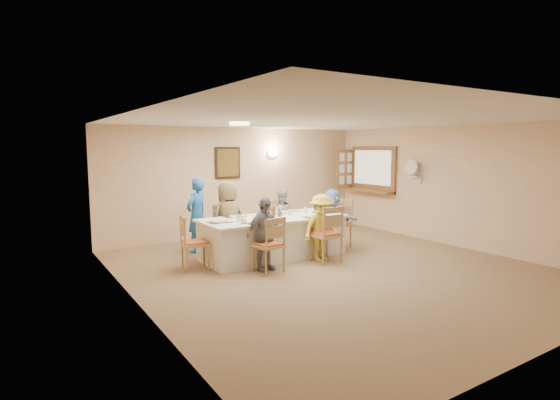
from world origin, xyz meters
TOP-DOWN VIEW (x-y plane):
  - ground at (0.00, 0.00)m, footprint 7.00×7.00m
  - room_walls at (0.00, 0.00)m, footprint 7.00×7.00m
  - wall_picture at (-0.30, 3.46)m, footprint 0.62×0.05m
  - wall_sconce at (0.90, 3.44)m, footprint 0.26×0.09m
  - ceiling_light at (-1.00, 1.50)m, footprint 0.36×0.36m
  - serving_hatch at (3.21, 2.40)m, footprint 0.06×1.50m
  - hatch_sill at (3.09, 2.40)m, footprint 0.30×1.50m
  - shutter_door at (2.95, 3.16)m, footprint 0.55×0.04m
  - fan_shelf at (3.13, 1.05)m, footprint 0.22×0.36m
  - desk_fan at (3.10, 1.05)m, footprint 0.30×0.30m
  - dining_table at (-0.44, 1.26)m, footprint 2.74×1.16m
  - chair_back_left at (-1.04, 2.06)m, footprint 0.51×0.51m
  - chair_back_right at (0.16, 2.06)m, footprint 0.48×0.48m
  - chair_front_left at (-1.04, 0.46)m, footprint 0.50×0.50m
  - chair_front_right at (0.16, 0.46)m, footprint 0.50×0.50m
  - chair_left_end at (-1.99, 1.26)m, footprint 0.51×0.51m
  - chair_right_end at (1.11, 1.26)m, footprint 0.52×0.52m
  - diner_back_left at (-1.04, 1.94)m, footprint 0.80×0.62m
  - diner_back_right at (0.16, 1.94)m, footprint 0.73×0.65m
  - diner_front_left at (-1.04, 0.58)m, footprint 0.83×0.56m
  - diner_front_right at (0.16, 0.58)m, footprint 0.84×0.55m
  - diner_right_end at (0.98, 1.26)m, footprint 1.16×0.45m
  - caregiver at (-1.49, 2.41)m, footprint 0.84×0.81m
  - placemat_fl at (-1.04, 0.84)m, footprint 0.35×0.26m
  - plate_fl at (-1.04, 0.84)m, footprint 0.24×0.24m
  - napkin_fl at (-0.86, 0.79)m, footprint 0.14×0.14m
  - placemat_fr at (0.16, 0.84)m, footprint 0.34×0.25m
  - plate_fr at (0.16, 0.84)m, footprint 0.25×0.25m
  - napkin_fr at (0.34, 0.79)m, footprint 0.13×0.13m
  - placemat_bl at (-1.04, 1.68)m, footprint 0.36×0.27m
  - plate_bl at (-1.04, 1.68)m, footprint 0.22×0.22m
  - napkin_bl at (-0.86, 1.63)m, footprint 0.13×0.13m
  - placemat_br at (0.16, 1.68)m, footprint 0.32×0.24m
  - plate_br at (0.16, 1.68)m, footprint 0.23×0.23m
  - napkin_br at (0.34, 1.63)m, footprint 0.14×0.14m
  - placemat_le at (-1.54, 1.26)m, footprint 0.37×0.27m
  - plate_le at (-1.54, 1.26)m, footprint 0.23×0.23m
  - napkin_le at (-1.36, 1.21)m, footprint 0.13×0.13m
  - placemat_re at (0.68, 1.26)m, footprint 0.35×0.26m
  - plate_re at (0.68, 1.26)m, footprint 0.22×0.22m
  - napkin_re at (0.86, 1.21)m, footprint 0.14×0.14m
  - teacup_a at (-1.25, 0.92)m, footprint 0.17×0.17m
  - teacup_b at (-0.07, 1.76)m, footprint 0.12×0.12m
  - bowl_a at (-0.67, 1.04)m, footprint 0.27×0.27m
  - bowl_b at (-0.07, 1.49)m, footprint 0.30×0.30m
  - condiment_ketchup at (-0.54, 1.31)m, footprint 0.13×0.14m
  - condiment_brown at (-0.38, 1.31)m, footprint 0.15×0.15m
  - condiment_malt at (-0.31, 1.26)m, footprint 0.13×0.13m
  - drinking_glass at (-0.59, 1.31)m, footprint 0.07×0.07m

SIDE VIEW (x-z plane):
  - ground at x=0.00m, z-range 0.00..0.00m
  - dining_table at x=-0.44m, z-range 0.00..0.76m
  - chair_left_end at x=-1.99m, z-range 0.00..0.93m
  - chair_back_left at x=-1.04m, z-range 0.00..0.93m
  - chair_front_left at x=-1.04m, z-range 0.00..0.94m
  - chair_back_right at x=0.16m, z-range 0.00..0.94m
  - chair_right_end at x=1.11m, z-range 0.00..1.00m
  - chair_front_right at x=0.16m, z-range 0.00..1.03m
  - diner_back_right at x=0.16m, z-range 0.00..1.20m
  - diner_front_right at x=0.16m, z-range 0.00..1.21m
  - diner_right_end at x=0.98m, z-range 0.00..1.22m
  - diner_front_left at x=-1.04m, z-range 0.00..1.24m
  - diner_back_left at x=-1.04m, z-range 0.00..1.42m
  - caregiver at x=-1.49m, z-range 0.00..1.47m
  - placemat_fl at x=-1.04m, z-range 0.76..0.77m
  - placemat_fr at x=0.16m, z-range 0.76..0.77m
  - placemat_bl at x=-1.04m, z-range 0.76..0.77m
  - placemat_br at x=0.16m, z-range 0.76..0.77m
  - placemat_le at x=-1.54m, z-range 0.76..0.77m
  - placemat_re at x=0.68m, z-range 0.76..0.77m
  - napkin_fl at x=-0.86m, z-range 0.77..0.77m
  - napkin_fr at x=0.34m, z-range 0.77..0.77m
  - napkin_bl at x=-0.86m, z-range 0.77..0.77m
  - napkin_br at x=0.34m, z-range 0.77..0.77m
  - napkin_le at x=-1.36m, z-range 0.77..0.77m
  - napkin_re at x=0.86m, z-range 0.77..0.77m
  - plate_fl at x=-1.04m, z-range 0.77..0.78m
  - plate_fr at x=0.16m, z-range 0.77..0.78m
  - plate_bl at x=-1.04m, z-range 0.77..0.78m
  - plate_br at x=0.16m, z-range 0.77..0.78m
  - plate_le at x=-1.54m, z-range 0.77..0.78m
  - plate_re at x=0.68m, z-range 0.77..0.78m
  - bowl_a at x=-0.67m, z-range 0.76..0.81m
  - bowl_b at x=-0.07m, z-range 0.76..0.81m
  - teacup_a at x=-1.25m, z-range 0.76..0.85m
  - teacup_b at x=-0.07m, z-range 0.76..0.85m
  - drinking_glass at x=-0.59m, z-range 0.76..0.87m
  - condiment_malt at x=-0.31m, z-range 0.76..0.92m
  - condiment_ketchup at x=-0.54m, z-range 0.76..0.97m
  - condiment_brown at x=-0.38m, z-range 0.76..0.98m
  - hatch_sill at x=3.09m, z-range 0.95..1.00m
  - fan_shelf at x=3.13m, z-range 1.39..1.41m
  - serving_hatch at x=3.21m, z-range 0.92..2.08m
  - shutter_door at x=2.95m, z-range 1.00..2.00m
  - room_walls at x=0.00m, z-range -1.99..5.01m
  - desk_fan at x=3.10m, z-range 1.41..1.69m
  - wall_picture at x=-0.30m, z-range 1.34..2.06m
  - wall_sconce at x=0.90m, z-range 1.81..1.99m
  - ceiling_light at x=-1.00m, z-range 2.45..2.50m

